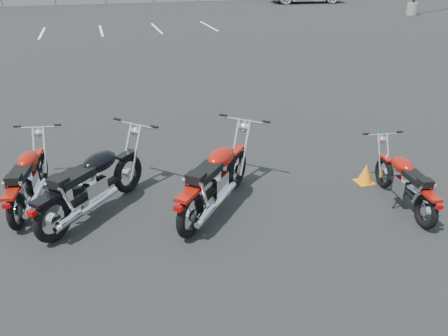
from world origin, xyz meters
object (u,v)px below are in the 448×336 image
object	(u,v)px
motorcycle_front_red	(28,179)
motorcycle_third_red	(216,179)
motorcycle_rear_red	(406,182)
motorcycle_second_black	(93,184)

from	to	relation	value
motorcycle_front_red	motorcycle_third_red	bearing A→B (deg)	-19.42
motorcycle_front_red	motorcycle_rear_red	world-z (taller)	motorcycle_front_red
motorcycle_second_black	motorcycle_rear_red	size ratio (longest dim) A/B	1.06
motorcycle_third_red	motorcycle_rear_red	bearing A→B (deg)	-14.20
motorcycle_third_red	motorcycle_rear_red	xyz separation A→B (m)	(2.91, -0.74, -0.11)
motorcycle_second_black	motorcycle_rear_red	distance (m)	4.87
motorcycle_third_red	motorcycle_rear_red	world-z (taller)	motorcycle_third_red
motorcycle_third_red	motorcycle_rear_red	size ratio (longest dim) A/B	1.11
motorcycle_second_black	motorcycle_rear_red	bearing A→B (deg)	-13.43
motorcycle_second_black	motorcycle_third_red	xyz separation A→B (m)	(1.83, -0.39, 0.01)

